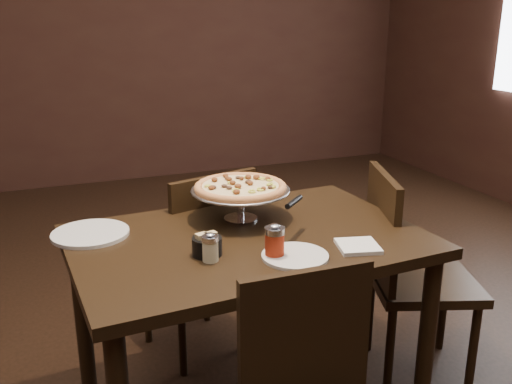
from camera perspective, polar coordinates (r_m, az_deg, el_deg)
name	(u,v)px	position (r m, az deg, el deg)	size (l,w,h in m)	color
room	(237,42)	(1.87, -1.86, 14.79)	(6.04, 7.04, 2.84)	black
dining_table	(248,262)	(2.03, -0.80, -7.00)	(1.24, 0.86, 0.75)	black
pizza_stand	(240,188)	(2.10, -1.57, 0.44)	(0.37, 0.37, 0.15)	silver
parmesan_shaker	(210,248)	(1.78, -4.59, -5.57)	(0.05, 0.05, 0.09)	beige
pepper_flake_shaker	(275,242)	(1.80, 1.88, -4.99)	(0.07, 0.07, 0.11)	maroon
packet_caddy	(207,245)	(1.83, -4.93, -5.35)	(0.10, 0.10, 0.08)	black
napkin_stack	(358,246)	(1.91, 10.16, -5.36)	(0.13, 0.13, 0.01)	silver
plate_left	(90,233)	(2.07, -16.23, -4.01)	(0.27, 0.27, 0.01)	silver
plate_near	(295,256)	(1.82, 3.92, -6.42)	(0.21, 0.21, 0.01)	silver
serving_spatula	(294,202)	(1.95, 3.81, -1.05)	(0.16, 0.16, 0.02)	silver
chair_far	(202,257)	(2.51, -5.47, -6.45)	(0.50, 0.50, 0.87)	black
chair_side	(407,268)	(2.44, 14.87, -7.38)	(0.53, 0.53, 0.89)	black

